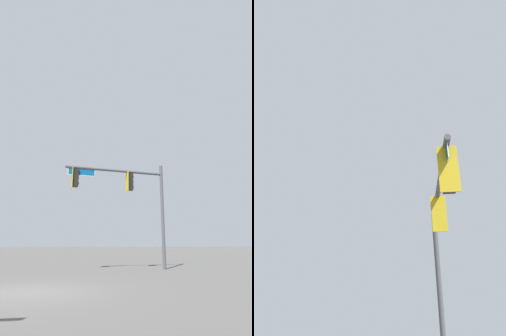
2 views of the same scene
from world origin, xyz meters
The scene contains 1 object.
signal_pole_near centered at (-4.67, -6.41, 4.81)m, with size 6.42×0.74×6.59m.
Camera 2 is at (6.26, -6.77, 1.56)m, focal length 35.00 mm.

